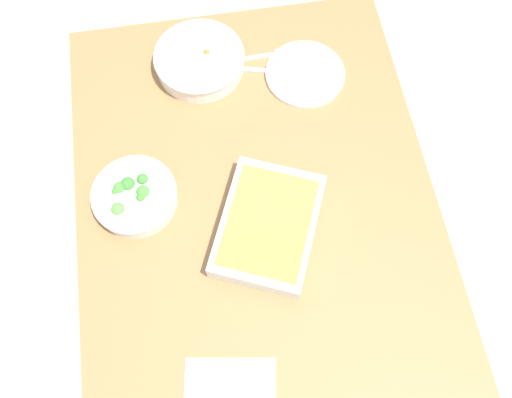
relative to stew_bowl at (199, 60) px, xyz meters
name	(u,v)px	position (x,y,z in m)	size (l,w,h in m)	color
ground_plane	(256,273)	(0.42, 0.09, -0.77)	(6.00, 6.00, 0.00)	#B2A899
dining_table	(256,212)	(0.42, 0.09, -0.12)	(1.20, 0.90, 0.74)	olive
stew_bowl	(199,60)	(0.00, 0.00, 0.00)	(0.25, 0.25, 0.06)	white
broccoli_bowl	(135,196)	(0.38, -0.21, 0.00)	(0.21, 0.21, 0.07)	white
baking_dish	(268,225)	(0.51, 0.10, 0.00)	(0.36, 0.32, 0.06)	silver
side_plate	(305,74)	(0.07, 0.28, -0.03)	(0.22, 0.22, 0.01)	white
spoon_by_stew	(243,69)	(0.03, 0.12, -0.03)	(0.06, 0.17, 0.01)	silver
fork_on_table	(264,56)	(-0.01, 0.18, -0.03)	(0.03, 0.18, 0.01)	silver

